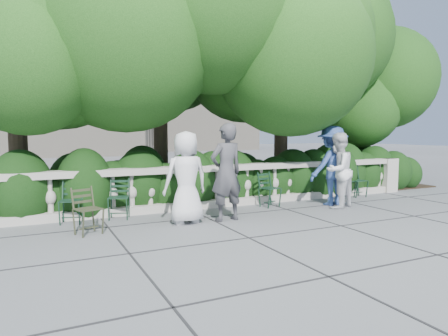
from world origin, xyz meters
name	(u,v)px	position (x,y,z in m)	size (l,w,h in m)	color
ground	(246,223)	(0.00, 0.00, 0.00)	(90.00, 90.00, 0.00)	#595B61
balustrade	(209,187)	(0.00, 1.80, 0.49)	(12.00, 0.44, 1.00)	#9E998E
shrub_hedge	(191,200)	(0.00, 3.00, 0.00)	(15.00, 2.60, 1.70)	black
tree_canopy	(211,50)	(0.69, 3.19, 3.96)	(15.04, 6.52, 6.78)	#3F3023
chair_a	(70,225)	(-3.12, 1.30, 0.00)	(0.44, 0.48, 0.84)	black
chair_c	(118,220)	(-2.22, 1.31, 0.00)	(0.44, 0.48, 0.84)	black
chair_d	(274,208)	(1.35, 1.10, 0.00)	(0.44, 0.48, 0.84)	black
chair_e	(361,198)	(4.29, 1.31, 0.00)	(0.44, 0.48, 0.84)	black
chair_f	(351,198)	(3.94, 1.34, 0.00)	(0.44, 0.48, 0.84)	black
chair_weathered	(93,236)	(-2.84, 0.28, 0.00)	(0.44, 0.48, 0.84)	black
person_businessman	(186,178)	(-1.06, 0.50, 0.90)	(0.88, 0.57, 1.79)	silver
person_woman_grey	(226,172)	(-0.25, 0.37, 0.98)	(0.71, 0.47, 1.95)	#3C3C40
person_casual_man	(338,170)	(2.69, 0.46, 0.88)	(0.86, 0.67, 1.76)	silver
person_older_blue	(332,166)	(2.82, 0.81, 0.96)	(1.24, 0.71, 1.92)	#2D4787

